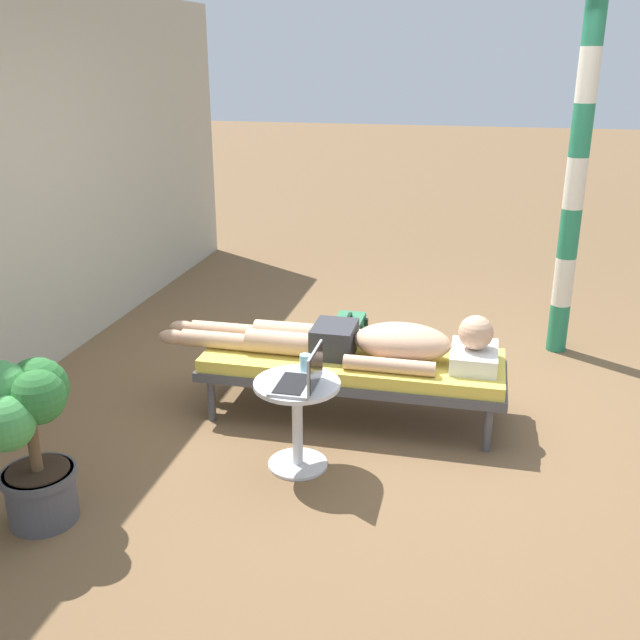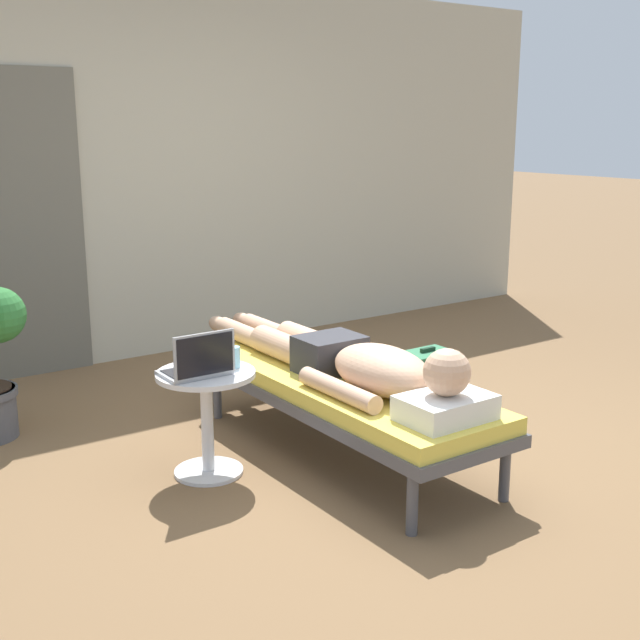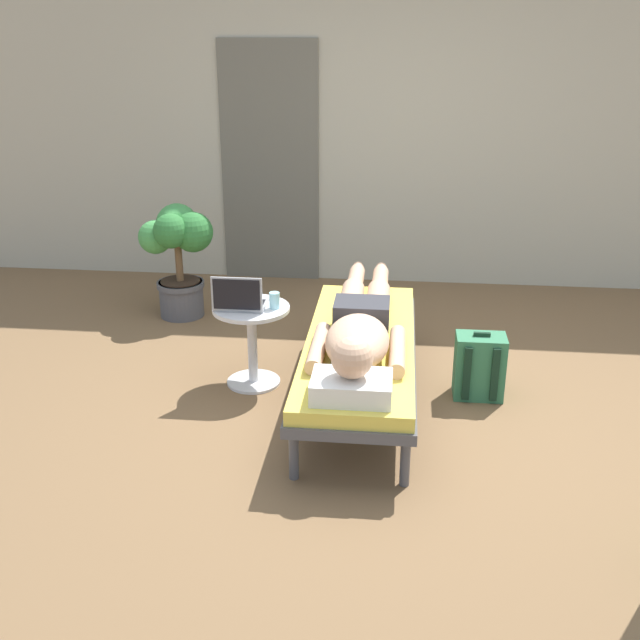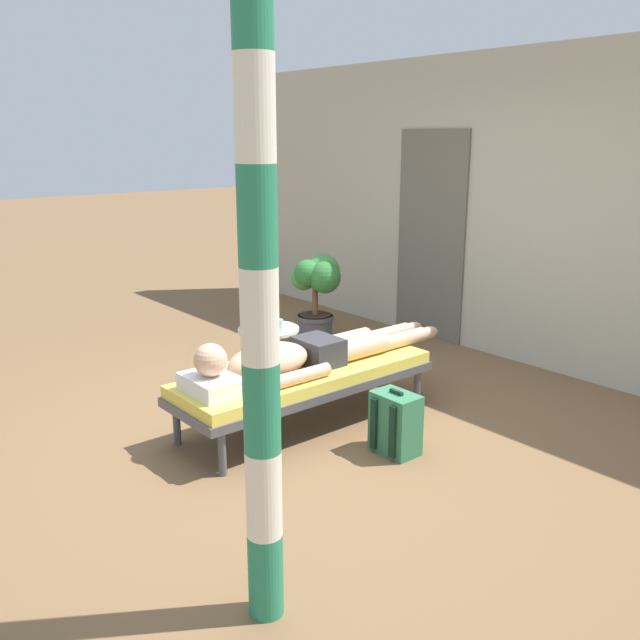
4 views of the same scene
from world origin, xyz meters
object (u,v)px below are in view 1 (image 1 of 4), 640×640
at_px(laptop, 303,378).
at_px(porch_post, 575,183).
at_px(lounge_chair, 353,366).
at_px(potted_plant, 25,425).
at_px(backpack, 348,343).
at_px(person_reclining, 364,342).
at_px(drink_glass, 305,363).
at_px(side_table, 297,409).

height_order(laptop, porch_post, porch_post).
relative_size(lounge_chair, potted_plant, 2.22).
bearing_deg(laptop, backpack, 1.14).
height_order(person_reclining, backpack, person_reclining).
distance_m(lounge_chair, drink_glass, 0.61).
xyz_separation_m(side_table, laptop, (-0.06, -0.05, 0.23)).
distance_m(person_reclining, side_table, 0.75).
bearing_deg(drink_glass, side_table, 176.02).
distance_m(side_table, drink_glass, 0.26).
bearing_deg(laptop, drink_glass, 11.00).
bearing_deg(person_reclining, drink_glass, 155.41).
relative_size(laptop, potted_plant, 0.36).
distance_m(potted_plant, porch_post, 4.06).
xyz_separation_m(drink_glass, backpack, (1.26, -0.01, -0.38)).
height_order(person_reclining, porch_post, porch_post).
bearing_deg(side_table, lounge_chair, -15.25).
distance_m(lounge_chair, porch_post, 2.22).
bearing_deg(backpack, drink_glass, 179.47).
bearing_deg(potted_plant, side_table, -55.38).
height_order(side_table, backpack, side_table).
distance_m(lounge_chair, backpack, 0.76).
relative_size(side_table, laptop, 1.69).
bearing_deg(drink_glass, lounge_chair, -18.22).
bearing_deg(backpack, lounge_chair, -167.15).
bearing_deg(potted_plant, drink_glass, -50.86).
distance_m(laptop, backpack, 1.52).
xyz_separation_m(drink_glass, potted_plant, (-0.94, 1.16, -0.04)).
bearing_deg(potted_plant, laptop, -58.58).
xyz_separation_m(person_reclining, laptop, (-0.75, 0.21, 0.07)).
xyz_separation_m(drink_glass, porch_post, (1.99, -1.55, 0.74)).
bearing_deg(porch_post, laptop, 145.50).
bearing_deg(lounge_chair, drink_glass, 161.78).
distance_m(side_table, laptop, 0.24).
distance_m(backpack, potted_plant, 2.52).
bearing_deg(drink_glass, porch_post, -37.97).
bearing_deg(backpack, potted_plant, 152.07).
bearing_deg(lounge_chair, porch_post, -43.47).
bearing_deg(drink_glass, laptop, -169.00).
bearing_deg(potted_plant, backpack, -27.93).
bearing_deg(person_reclining, porch_post, -41.99).
xyz_separation_m(lounge_chair, drink_glass, (-0.54, 0.18, 0.23)).
bearing_deg(laptop, person_reclining, -15.34).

